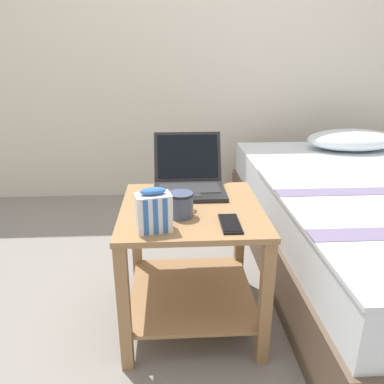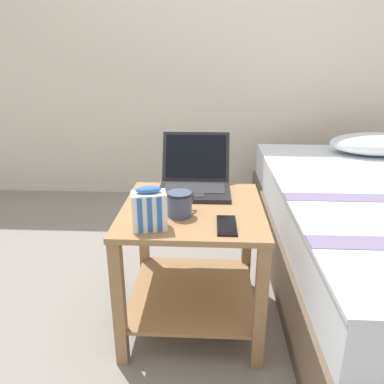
# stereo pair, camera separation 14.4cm
# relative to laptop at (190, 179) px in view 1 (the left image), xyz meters

# --- Properties ---
(ground_plane) EXTENTS (8.00, 8.00, 0.00)m
(ground_plane) POSITION_rel_laptop_xyz_m (-0.00, -0.21, -0.59)
(ground_plane) COLOR gray
(back_wall) EXTENTS (8.00, 0.05, 2.50)m
(back_wall) POSITION_rel_laptop_xyz_m (-0.00, 1.42, 0.66)
(back_wall) COLOR beige
(back_wall) RESTS_ON ground_plane
(bedside_table) EXTENTS (0.57, 0.59, 0.54)m
(bedside_table) POSITION_rel_laptop_xyz_m (-0.00, -0.21, -0.24)
(bedside_table) COLOR #997047
(bedside_table) RESTS_ON ground_plane
(laptop) EXTENTS (0.31, 0.35, 0.23)m
(laptop) POSITION_rel_laptop_xyz_m (0.00, 0.00, 0.00)
(laptop) COLOR black
(laptop) RESTS_ON bedside_table
(mug_front_left) EXTENTS (0.10, 0.13, 0.10)m
(mug_front_left) POSITION_rel_laptop_xyz_m (-0.05, -0.30, 0.01)
(mug_front_left) COLOR #3F4C6B
(mug_front_left) RESTS_ON bedside_table
(snack_bag) EXTENTS (0.13, 0.10, 0.16)m
(snack_bag) POSITION_rel_laptop_xyz_m (-0.15, -0.41, 0.03)
(snack_bag) COLOR white
(snack_bag) RESTS_ON bedside_table
(cell_phone) EXTENTS (0.07, 0.16, 0.01)m
(cell_phone) POSITION_rel_laptop_xyz_m (0.13, -0.39, -0.04)
(cell_phone) COLOR black
(cell_phone) RESTS_ON bedside_table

